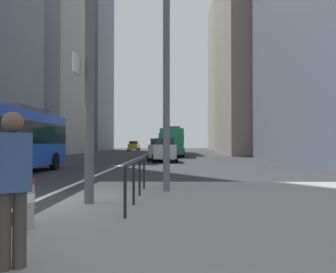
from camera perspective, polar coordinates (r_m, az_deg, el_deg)
name	(u,v)px	position (r m, az deg, el deg)	size (l,w,h in m)	color
ground_plane	(128,162)	(28.88, -6.49, -4.15)	(160.00, 160.00, 0.00)	#28282B
median_island	(256,211)	(7.95, 14.26, -11.72)	(9.00, 10.00, 0.15)	gray
lane_centre_line	(140,157)	(38.81, -4.60, -3.36)	(0.20, 80.00, 0.01)	beige
office_tower_left_mid	(41,50)	(56.59, -20.07, 13.22)	(11.61, 17.61, 30.94)	#9E9EA3
office_tower_left_far	(81,50)	(78.54, -14.08, 13.64)	(11.15, 17.71, 42.95)	slate
office_tower_right_mid	(269,1)	(53.78, 16.20, 20.61)	(13.27, 16.42, 42.78)	gray
office_tower_right_far	(238,75)	(74.41, 11.33, 9.90)	(10.23, 20.44, 31.40)	gray
city_bus_blue_oncoming	(5,137)	(18.26, -25.14, -0.08)	(2.75, 10.87, 3.40)	blue
city_bus_red_receding	(173,141)	(41.89, 0.82, -0.69)	(2.88, 11.82, 3.40)	#198456
city_bus_red_distant	(168,141)	(58.60, -0.04, -0.81)	(2.80, 10.86, 3.40)	#198456
car_oncoming_mid	(134,146)	(68.47, -5.62, -1.55)	(2.14, 4.28, 1.94)	gold
car_receding_near	(165,150)	(28.69, -0.51, -2.20)	(2.13, 4.22, 1.94)	silver
car_receding_far	(160,149)	(30.89, -1.35, -2.12)	(2.04, 4.38, 1.94)	#B2A899
traffic_signal_gantry	(8,34)	(9.28, -24.79, 14.95)	(5.84, 0.65, 6.00)	#515156
street_lamp_post	(166,16)	(10.83, -0.25, 19.09)	(5.50, 0.32, 8.00)	#56565B
bollard_left	(29,201)	(6.23, -21.87, -9.76)	(0.20, 0.20, 0.80)	#99999E
pedestrian_railing	(137,170)	(8.63, -5.12, -5.56)	(0.06, 4.23, 0.98)	black
pedestrian_waiting	(12,181)	(4.27, -24.15, -6.66)	(0.45, 0.41, 1.75)	#423D38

